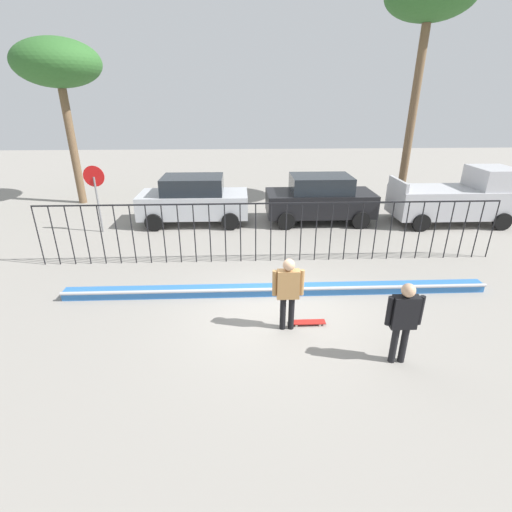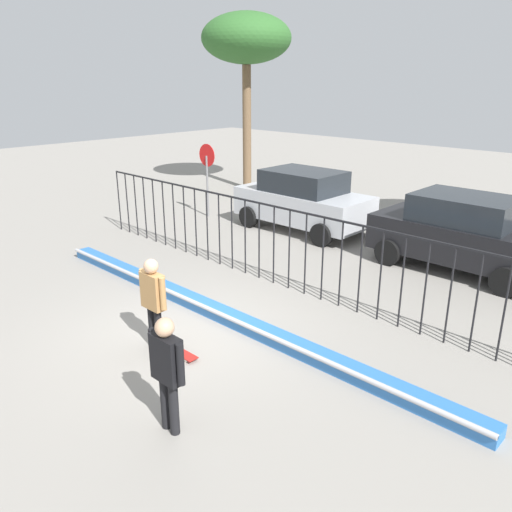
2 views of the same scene
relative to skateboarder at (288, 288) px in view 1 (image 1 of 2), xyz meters
name	(u,v)px [view 1 (image 1 of 2)]	position (x,y,z in m)	size (l,w,h in m)	color
ground_plane	(280,312)	(-0.07, 0.69, -1.02)	(60.00, 60.00, 0.00)	gray
bowl_coping_ledge	(277,290)	(-0.07, 1.59, -0.90)	(11.00, 0.40, 0.27)	#2D6BB7
perimeter_fence	(271,226)	(-0.07, 3.75, 0.13)	(14.04, 0.04, 1.88)	black
skateboarder	(288,288)	(0.00, 0.00, 0.00)	(0.68, 0.26, 1.69)	black
skateboard	(308,322)	(0.50, 0.13, -0.96)	(0.80, 0.20, 0.07)	#A51E19
camera_operator	(404,317)	(2.02, -1.22, 0.01)	(0.69, 0.26, 1.71)	black
parked_car_silver	(194,200)	(-2.86, 7.73, -0.04)	(4.30, 2.12, 1.90)	#B7BABF
parked_car_black	(320,199)	(2.23, 7.67, -0.04)	(4.30, 2.12, 1.90)	black
pickup_truck	(458,198)	(7.74, 7.26, 0.02)	(4.70, 2.12, 2.24)	#B7B7BC
stop_sign	(96,190)	(-6.30, 6.78, 0.60)	(0.76, 0.07, 2.50)	slate
palm_tree_short	(58,65)	(-8.68, 11.13, 4.99)	(3.62, 3.62, 7.09)	brown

